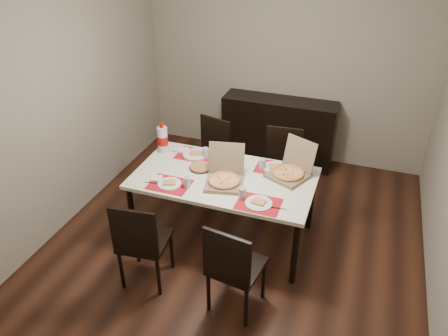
{
  "coord_description": "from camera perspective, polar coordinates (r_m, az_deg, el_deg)",
  "views": [
    {
      "loc": [
        1.08,
        -3.51,
        3.08
      ],
      "look_at": [
        -0.15,
        -0.02,
        0.85
      ],
      "focal_mm": 35.0,
      "sensor_mm": 36.0,
      "label": 1
    }
  ],
  "objects": [
    {
      "name": "pizza_box_right",
      "position": [
        4.4,
        8.63,
        -0.39
      ],
      "size": [
        0.48,
        0.5,
        0.35
      ],
      "color": "brown",
      "rests_on": "dining_table"
    },
    {
      "name": "ground",
      "position": [
        4.8,
        1.78,
        -9.03
      ],
      "size": [
        3.8,
        4.0,
        0.02
      ],
      "primitive_type": "cube",
      "color": "#3D1F12",
      "rests_on": "ground"
    },
    {
      "name": "chair_near_right",
      "position": [
        3.71,
        1.18,
        -12.68
      ],
      "size": [
        0.48,
        0.48,
        0.93
      ],
      "color": "black",
      "rests_on": "ground"
    },
    {
      "name": "pizza_box_center",
      "position": [
        4.24,
        0.08,
        -1.29
      ],
      "size": [
        0.42,
        0.45,
        0.35
      ],
      "color": "brown",
      "rests_on": "dining_table"
    },
    {
      "name": "dining_table",
      "position": [
        4.41,
        0.0,
        -1.86
      ],
      "size": [
        1.8,
        1.0,
        0.75
      ],
      "color": "#EEEAC8",
      "rests_on": "ground"
    },
    {
      "name": "setting_far_right",
      "position": [
        4.52,
        6.25,
        0.17
      ],
      "size": [
        0.45,
        0.3,
        0.11
      ],
      "color": "red",
      "rests_on": "dining_table"
    },
    {
      "name": "dip_bowl",
      "position": [
        4.47,
        1.38,
        -0.16
      ],
      "size": [
        0.13,
        0.13,
        0.03
      ],
      "primitive_type": "imported",
      "rotation": [
        0.0,
        0.0,
        0.17
      ],
      "color": "white",
      "rests_on": "dining_table"
    },
    {
      "name": "chair_far_right",
      "position": [
        5.08,
        7.49,
        0.44
      ],
      "size": [
        0.45,
        0.45,
        0.93
      ],
      "color": "black",
      "rests_on": "ground"
    },
    {
      "name": "sideboard",
      "position": [
        6.0,
        7.09,
        4.84
      ],
      "size": [
        1.5,
        0.4,
        0.9
      ],
      "primitive_type": "cube",
      "color": "black",
      "rests_on": "ground"
    },
    {
      "name": "chair_near_left",
      "position": [
        4.02,
        -10.77,
        -9.3
      ],
      "size": [
        0.46,
        0.46,
        0.93
      ],
      "color": "black",
      "rests_on": "ground"
    },
    {
      "name": "soda_bottle",
      "position": [
        4.8,
        -8.01,
        3.69
      ],
      "size": [
        0.12,
        0.12,
        0.35
      ],
      "color": "silver",
      "rests_on": "dining_table"
    },
    {
      "name": "chair_far_left",
      "position": [
        5.28,
        -1.85,
        1.95
      ],
      "size": [
        0.51,
        0.51,
        0.93
      ],
      "color": "black",
      "rests_on": "ground"
    },
    {
      "name": "setting_far_left",
      "position": [
        4.75,
        -3.61,
        1.9
      ],
      "size": [
        0.48,
        0.3,
        0.11
      ],
      "color": "red",
      "rests_on": "dining_table"
    },
    {
      "name": "napkin_loose",
      "position": [
        4.36,
        1.14,
        -1.06
      ],
      "size": [
        0.16,
        0.15,
        0.02
      ],
      "primitive_type": "cube",
      "rotation": [
        0.0,
        0.0,
        0.45
      ],
      "color": "white",
      "rests_on": "dining_table"
    },
    {
      "name": "room_walls",
      "position": [
        4.3,
        3.97,
        12.78
      ],
      "size": [
        3.84,
        4.02,
        2.62
      ],
      "color": "gray",
      "rests_on": "ground"
    },
    {
      "name": "faina_plate",
      "position": [
        4.5,
        -3.08,
        0.1
      ],
      "size": [
        0.24,
        0.24,
        0.03
      ],
      "color": "black",
      "rests_on": "dining_table"
    },
    {
      "name": "setting_near_right",
      "position": [
        4.0,
        3.97,
        -4.26
      ],
      "size": [
        0.46,
        0.3,
        0.11
      ],
      "color": "red",
      "rests_on": "dining_table"
    },
    {
      "name": "setting_near_left",
      "position": [
        4.26,
        -6.74,
        -1.94
      ],
      "size": [
        0.47,
        0.3,
        0.11
      ],
      "color": "red",
      "rests_on": "dining_table"
    }
  ]
}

